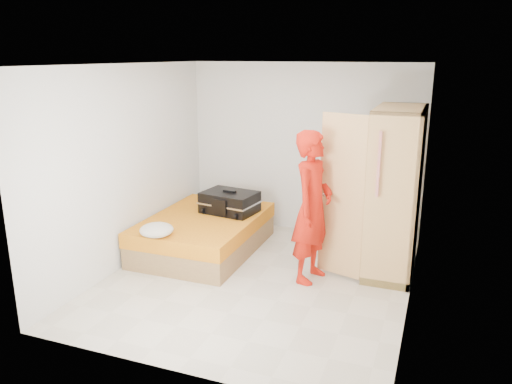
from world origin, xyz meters
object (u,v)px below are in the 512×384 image
at_px(wardrobe, 391,196).
at_px(round_cushion, 157,230).
at_px(suitcase, 230,202).
at_px(person, 312,207).
at_px(bed, 204,233).

xyz_separation_m(wardrobe, round_cushion, (-2.71, -1.12, -0.42)).
height_order(suitcase, round_cushion, suitcase).
bearing_deg(wardrobe, person, -145.14).
relative_size(wardrobe, suitcase, 2.50).
relative_size(person, round_cushion, 4.39).
bearing_deg(person, suitcase, 73.78).
bearing_deg(round_cushion, bed, 76.88).
distance_m(wardrobe, suitcase, 2.28).
bearing_deg(bed, suitcase, 52.58).
xyz_separation_m(suitcase, round_cushion, (-0.46, -1.23, -0.07)).
relative_size(bed, wardrobe, 0.96).
xyz_separation_m(person, round_cushion, (-1.86, -0.53, -0.35)).
height_order(bed, round_cushion, round_cushion).
bearing_deg(wardrobe, bed, -175.02).
xyz_separation_m(wardrobe, suitcase, (-2.25, 0.11, -0.35)).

